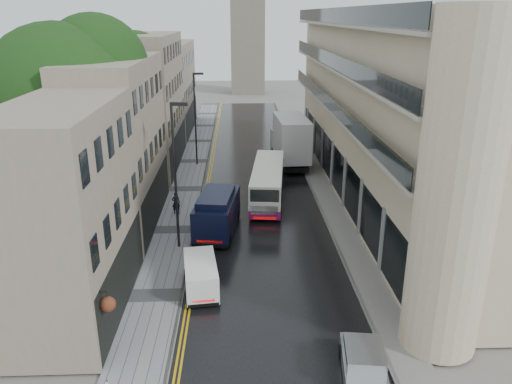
{
  "coord_description": "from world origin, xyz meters",
  "views": [
    {
      "loc": [
        -1.61,
        -11.61,
        13.71
      ],
      "look_at": [
        -0.46,
        18.0,
        3.14
      ],
      "focal_mm": 35.0,
      "sensor_mm": 36.0,
      "label": 1
    }
  ],
  "objects_px": {
    "pedestrian": "(176,203)",
    "navy_van": "(195,223)",
    "cream_bus": "(252,194)",
    "lamp_post_near": "(175,178)",
    "tree_near": "(65,128)",
    "white_lorry": "(280,146)",
    "lamp_post_far": "(195,120)",
    "tree_far": "(117,104)",
    "white_van": "(187,290)"
  },
  "relations": [
    {
      "from": "tree_far",
      "to": "lamp_post_far",
      "type": "height_order",
      "value": "tree_far"
    },
    {
      "from": "cream_bus",
      "to": "white_lorry",
      "type": "bearing_deg",
      "value": 80.1
    },
    {
      "from": "pedestrian",
      "to": "tree_near",
      "type": "bearing_deg",
      "value": 8.14
    },
    {
      "from": "tree_near",
      "to": "lamp_post_far",
      "type": "height_order",
      "value": "tree_near"
    },
    {
      "from": "lamp_post_near",
      "to": "lamp_post_far",
      "type": "relative_size",
      "value": 1.04
    },
    {
      "from": "cream_bus",
      "to": "white_van",
      "type": "distance_m",
      "value": 12.95
    },
    {
      "from": "cream_bus",
      "to": "white_van",
      "type": "relative_size",
      "value": 2.6
    },
    {
      "from": "tree_far",
      "to": "lamp_post_far",
      "type": "relative_size",
      "value": 1.45
    },
    {
      "from": "tree_far",
      "to": "pedestrian",
      "type": "height_order",
      "value": "tree_far"
    },
    {
      "from": "white_van",
      "to": "lamp_post_far",
      "type": "xyz_separation_m",
      "value": [
        -1.32,
        24.61,
        3.54
      ]
    },
    {
      "from": "white_lorry",
      "to": "pedestrian",
      "type": "height_order",
      "value": "white_lorry"
    },
    {
      "from": "pedestrian",
      "to": "tree_far",
      "type": "bearing_deg",
      "value": -70.62
    },
    {
      "from": "white_van",
      "to": "lamp_post_far",
      "type": "bearing_deg",
      "value": 85.84
    },
    {
      "from": "pedestrian",
      "to": "lamp_post_near",
      "type": "relative_size",
      "value": 0.18
    },
    {
      "from": "white_van",
      "to": "lamp_post_far",
      "type": "relative_size",
      "value": 0.44
    },
    {
      "from": "tree_near",
      "to": "navy_van",
      "type": "relative_size",
      "value": 2.42
    },
    {
      "from": "white_van",
      "to": "navy_van",
      "type": "bearing_deg",
      "value": 83.87
    },
    {
      "from": "tree_far",
      "to": "cream_bus",
      "type": "relative_size",
      "value": 1.27
    },
    {
      "from": "tree_far",
      "to": "lamp_post_near",
      "type": "distance_m",
      "value": 17.85
    },
    {
      "from": "tree_near",
      "to": "navy_van",
      "type": "xyz_separation_m",
      "value": [
        8.2,
        -2.92,
        -5.46
      ]
    },
    {
      "from": "lamp_post_far",
      "to": "navy_van",
      "type": "bearing_deg",
      "value": -90.38
    },
    {
      "from": "pedestrian",
      "to": "navy_van",
      "type": "bearing_deg",
      "value": 99.39
    },
    {
      "from": "white_lorry",
      "to": "navy_van",
      "type": "relative_size",
      "value": 1.58
    },
    {
      "from": "white_lorry",
      "to": "pedestrian",
      "type": "bearing_deg",
      "value": -132.08
    },
    {
      "from": "white_lorry",
      "to": "white_van",
      "type": "distance_m",
      "value": 23.42
    },
    {
      "from": "tree_far",
      "to": "white_van",
      "type": "relative_size",
      "value": 3.31
    },
    {
      "from": "navy_van",
      "to": "pedestrian",
      "type": "xyz_separation_m",
      "value": [
        -1.77,
        5.02,
        -0.56
      ]
    },
    {
      "from": "tree_near",
      "to": "tree_far",
      "type": "bearing_deg",
      "value": 88.68
    },
    {
      "from": "tree_far",
      "to": "navy_van",
      "type": "bearing_deg",
      "value": -63.6
    },
    {
      "from": "white_van",
      "to": "pedestrian",
      "type": "distance_m",
      "value": 12.17
    },
    {
      "from": "cream_bus",
      "to": "lamp_post_near",
      "type": "xyz_separation_m",
      "value": [
        -4.73,
        -5.89,
        3.22
      ]
    },
    {
      "from": "pedestrian",
      "to": "lamp_post_near",
      "type": "xyz_separation_m",
      "value": [
        0.77,
        -5.48,
        3.65
      ]
    },
    {
      "from": "white_lorry",
      "to": "lamp_post_near",
      "type": "relative_size",
      "value": 1.02
    },
    {
      "from": "white_lorry",
      "to": "pedestrian",
      "type": "xyz_separation_m",
      "value": [
        -8.38,
        -10.43,
        -1.47
      ]
    },
    {
      "from": "cream_bus",
      "to": "lamp_post_far",
      "type": "xyz_separation_m",
      "value": [
        -4.92,
        12.18,
        3.06
      ]
    },
    {
      "from": "tree_near",
      "to": "pedestrian",
      "type": "xyz_separation_m",
      "value": [
        6.43,
        2.11,
        -6.02
      ]
    },
    {
      "from": "white_lorry",
      "to": "navy_van",
      "type": "height_order",
      "value": "white_lorry"
    },
    {
      "from": "tree_near",
      "to": "white_lorry",
      "type": "bearing_deg",
      "value": 40.25
    },
    {
      "from": "tree_near",
      "to": "tree_far",
      "type": "height_order",
      "value": "tree_near"
    },
    {
      "from": "navy_van",
      "to": "lamp_post_far",
      "type": "relative_size",
      "value": 0.67
    },
    {
      "from": "tree_near",
      "to": "navy_van",
      "type": "bearing_deg",
      "value": -19.58
    },
    {
      "from": "lamp_post_near",
      "to": "lamp_post_far",
      "type": "xyz_separation_m",
      "value": [
        -0.19,
        18.06,
        -0.16
      ]
    },
    {
      "from": "cream_bus",
      "to": "tree_far",
      "type": "bearing_deg",
      "value": 144.06
    },
    {
      "from": "lamp_post_near",
      "to": "lamp_post_far",
      "type": "distance_m",
      "value": 18.07
    },
    {
      "from": "white_lorry",
      "to": "lamp_post_far",
      "type": "height_order",
      "value": "lamp_post_far"
    },
    {
      "from": "white_van",
      "to": "cream_bus",
      "type": "bearing_deg",
      "value": 66.62
    },
    {
      "from": "white_van",
      "to": "pedestrian",
      "type": "bearing_deg",
      "value": 91.76
    },
    {
      "from": "lamp_post_far",
      "to": "cream_bus",
      "type": "bearing_deg",
      "value": -72.25
    },
    {
      "from": "cream_bus",
      "to": "lamp_post_near",
      "type": "relative_size",
      "value": 1.1
    },
    {
      "from": "tree_far",
      "to": "cream_bus",
      "type": "bearing_deg",
      "value": -42.05
    }
  ]
}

